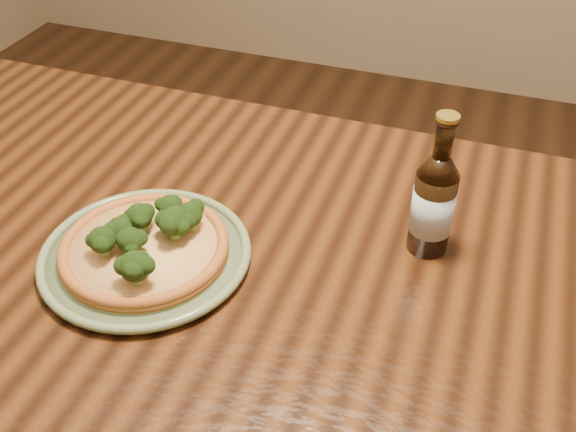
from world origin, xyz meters
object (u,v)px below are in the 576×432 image
(table, at_px, (225,305))
(beer_bottle, at_px, (434,202))
(pizza, at_px, (145,245))
(plate, at_px, (146,255))

(table, height_order, beer_bottle, beer_bottle)
(table, distance_m, pizza, 0.16)
(table, xyz_separation_m, beer_bottle, (0.28, 0.13, 0.18))
(pizza, bearing_deg, beer_bottle, 23.62)
(table, relative_size, plate, 5.23)
(table, xyz_separation_m, plate, (-0.10, -0.03, 0.10))
(table, bearing_deg, plate, -161.45)
(plate, relative_size, beer_bottle, 1.37)
(table, relative_size, pizza, 6.58)
(table, distance_m, beer_bottle, 0.35)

